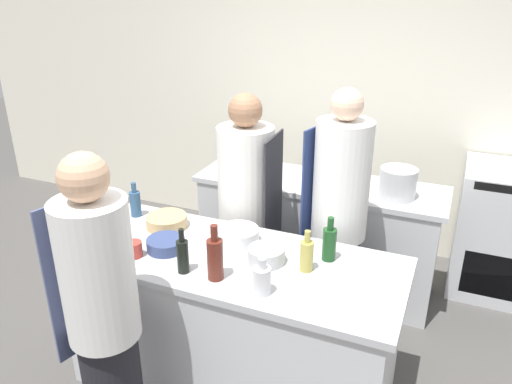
{
  "coord_description": "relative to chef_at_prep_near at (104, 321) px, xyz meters",
  "views": [
    {
      "loc": [
        1.06,
        -2.14,
        2.3
      ],
      "look_at": [
        0.0,
        0.35,
        1.14
      ],
      "focal_mm": 35.0,
      "sensor_mm": 36.0,
      "label": 1
    }
  ],
  "objects": [
    {
      "name": "bottle_cooking_oil",
      "position": [
        0.17,
        0.44,
        0.15
      ],
      "size": [
        0.06,
        0.06,
        0.25
      ],
      "color": "black",
      "rests_on": "prep_counter"
    },
    {
      "name": "bottle_water",
      "position": [
        0.62,
        0.42,
        0.13
      ],
      "size": [
        0.09,
        0.09,
        0.19
      ],
      "color": "silver",
      "rests_on": "prep_counter"
    },
    {
      "name": "chef_at_pass_far",
      "position": [
        0.77,
        1.33,
        0.04
      ],
      "size": [
        0.39,
        0.38,
        1.74
      ],
      "rotation": [
        0.0,
        0.0,
        1.33
      ],
      "color": "black",
      "rests_on": "ground_plane"
    },
    {
      "name": "wall_back",
      "position": [
        0.33,
        2.8,
        0.56
      ],
      "size": [
        8.0,
        0.06,
        2.8
      ],
      "color": "silver",
      "rests_on": "ground_plane"
    },
    {
      "name": "bottle_olive_oil",
      "position": [
        -0.45,
        0.9,
        0.14
      ],
      "size": [
        0.07,
        0.07,
        0.23
      ],
      "color": "#2D5175",
      "rests_on": "prep_counter"
    },
    {
      "name": "bottle_wine",
      "position": [
        0.83,
        0.86,
        0.15
      ],
      "size": [
        0.07,
        0.07,
        0.25
      ],
      "color": "#19471E",
      "rests_on": "prep_counter"
    },
    {
      "name": "bottle_vinegar",
      "position": [
        0.35,
        0.45,
        0.17
      ],
      "size": [
        0.08,
        0.08,
        0.3
      ],
      "color": "#5B2319",
      "rests_on": "prep_counter"
    },
    {
      "name": "stockpot",
      "position": [
        1.05,
        1.86,
        0.16
      ],
      "size": [
        0.25,
        0.25,
        0.21
      ],
      "color": "silver",
      "rests_on": "pass_counter"
    },
    {
      "name": "chef_at_stove",
      "position": [
        0.14,
        1.32,
        -0.01
      ],
      "size": [
        0.39,
        0.37,
        1.66
      ],
      "rotation": [
        0.0,
        0.0,
        -1.52
      ],
      "color": "black",
      "rests_on": "ground_plane"
    },
    {
      "name": "cup",
      "position": [
        -0.16,
        0.47,
        0.1
      ],
      "size": [
        0.09,
        0.09,
        0.09
      ],
      "color": "#B2382D",
      "rests_on": "prep_counter"
    },
    {
      "name": "bowl_wooden_salad",
      "position": [
        0.3,
        0.84,
        0.1
      ],
      "size": [
        0.24,
        0.24,
        0.09
      ],
      "color": "white",
      "rests_on": "prep_counter"
    },
    {
      "name": "prep_counter",
      "position": [
        0.33,
        0.67,
        -0.39
      ],
      "size": [
        1.9,
        0.78,
        0.89
      ],
      "color": "silver",
      "rests_on": "ground_plane"
    },
    {
      "name": "pass_counter",
      "position": [
        0.47,
        1.93,
        -0.39
      ],
      "size": [
        1.88,
        0.58,
        0.89
      ],
      "color": "silver",
      "rests_on": "ground_plane"
    },
    {
      "name": "ground_plane",
      "position": [
        0.33,
        0.67,
        -0.84
      ],
      "size": [
        16.0,
        16.0,
        0.0
      ],
      "primitive_type": "plane",
      "color": "#4C4947"
    },
    {
      "name": "bowl_ceramic_blue",
      "position": [
        -0.19,
        0.85,
        0.09
      ],
      "size": [
        0.25,
        0.25,
        0.07
      ],
      "color": "tan",
      "rests_on": "prep_counter"
    },
    {
      "name": "bottle_sauce",
      "position": [
        0.75,
        0.7,
        0.15
      ],
      "size": [
        0.07,
        0.07,
        0.23
      ],
      "color": "#B2A84C",
      "rests_on": "prep_counter"
    },
    {
      "name": "bowl_mixing_large",
      "position": [
        -0.04,
        0.6,
        0.09
      ],
      "size": [
        0.22,
        0.22,
        0.07
      ],
      "color": "navy",
      "rests_on": "prep_counter"
    },
    {
      "name": "chef_at_prep_near",
      "position": [
        0.0,
        0.0,
        0.0
      ],
      "size": [
        0.38,
        0.36,
        1.66
      ],
      "rotation": [
        0.0,
        0.0,
        1.33
      ],
      "color": "black",
      "rests_on": "ground_plane"
    },
    {
      "name": "bowl_prep_small",
      "position": [
        0.53,
        0.7,
        0.1
      ],
      "size": [
        0.2,
        0.2,
        0.08
      ],
      "color": "#B7BABC",
      "rests_on": "prep_counter"
    }
  ]
}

